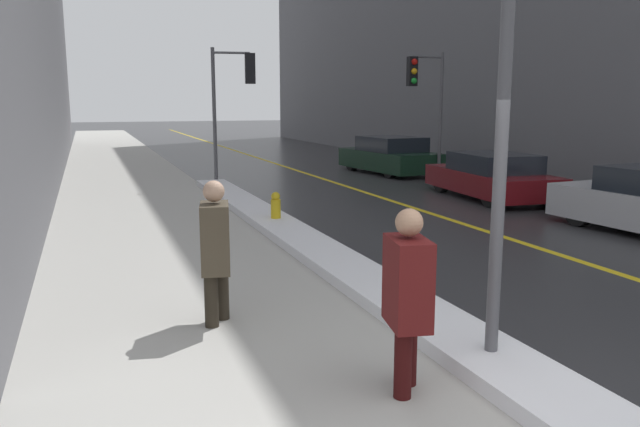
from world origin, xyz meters
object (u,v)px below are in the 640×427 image
Objects in this scene: traffic_light_near at (236,86)px; traffic_light_far at (424,88)px; pedestrian_in_glasses at (215,246)px; parked_car_maroon at (492,177)px; lamp_post at (507,29)px; pedestrian_with_shoulder_bag at (407,292)px; parked_car_dark_green at (390,156)px; fire_hydrant at (276,209)px.

traffic_light_near is 5.88m from traffic_light_far.
parked_car_maroon is (8.57, 6.82, -0.34)m from pedestrian_in_glasses.
pedestrian_with_shoulder_bag is (-1.01, -0.17, -2.21)m from lamp_post.
traffic_light_near is 14.54m from pedestrian_with_shoulder_bag.
traffic_light_near reaches higher than pedestrian_with_shoulder_bag.
traffic_light_near reaches higher than pedestrian_in_glasses.
lamp_post is at bearing 111.19° from pedestrian_with_shoulder_bag.
parked_car_dark_green is (7.56, 15.26, -0.29)m from pedestrian_with_shoulder_bag.
parked_car_maroon is (-0.24, -4.05, -2.34)m from traffic_light_far.
pedestrian_in_glasses is 5.68m from fire_hydrant.
traffic_light_far is 0.92× the size of parked_car_maroon.
traffic_light_far is 15.29m from pedestrian_with_shoulder_bag.
pedestrian_in_glasses is 0.37× the size of parked_car_dark_green.
fire_hydrant is (-6.57, -5.67, -2.56)m from traffic_light_far.
traffic_light_near is (0.84, 14.10, -0.16)m from lamp_post.
parked_car_dark_green is 10.19m from fire_hydrant.
parked_car_dark_green is (8.75, 13.02, -0.31)m from pedestrian_in_glasses.
traffic_light_far is 0.92× the size of parked_car_dark_green.
pedestrian_with_shoulder_bag reaches higher than parked_car_maroon.
lamp_post reaches higher than parked_car_maroon.
pedestrian_with_shoulder_bag is at bearing -170.28° from lamp_post.
pedestrian_in_glasses is (-3.04, -12.04, -2.04)m from traffic_light_near.
fire_hydrant is at bearing -176.47° from pedestrian_with_shoulder_bag.
pedestrian_with_shoulder_bag is 0.37× the size of parked_car_dark_green.
parked_car_maroon is at bearing 152.32° from pedestrian_with_shoulder_bag.
lamp_post is 11.22m from parked_car_maroon.
pedestrian_with_shoulder_bag is 17.03m from parked_car_dark_green.
traffic_light_far reaches higher than fire_hydrant.
pedestrian_with_shoulder_bag is 2.31× the size of fire_hydrant.
parked_car_dark_green is at bearing 3.30° from parked_car_maroon.
parked_car_maroon is 6.55m from fire_hydrant.
pedestrian_in_glasses is 2.34× the size of fire_hydrant.
parked_car_maroon is at bearing 139.99° from pedestrian_in_glasses.
fire_hydrant is (1.04, 7.43, -0.55)m from pedestrian_with_shoulder_bag.
lamp_post is 16.64m from parked_car_dark_green.
pedestrian_in_glasses is at bearing 136.76° from lamp_post.
fire_hydrant is at bearing 134.66° from parked_car_dark_green.
pedestrian_with_shoulder_bag is at bearing 145.87° from parked_car_maroon.
parked_car_maroon is (5.53, -5.22, -2.38)m from traffic_light_near.
pedestrian_with_shoulder_bag reaches higher than parked_car_dark_green.
pedestrian_in_glasses is at bearing -95.66° from traffic_light_near.
pedestrian_with_shoulder_bag is at bearing 57.06° from traffic_light_far.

